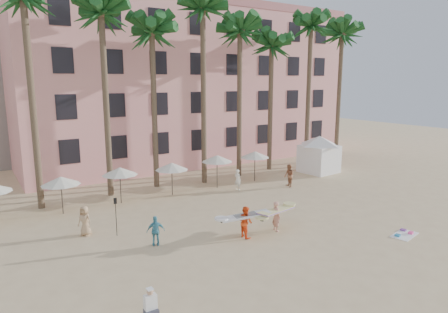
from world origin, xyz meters
TOP-DOWN VIEW (x-y plane):
  - ground at (0.00, 0.00)m, footprint 120.00×120.00m
  - pink_hotel at (7.00, 26.00)m, footprint 35.00×14.00m
  - palm_row at (0.51, 15.00)m, footprint 44.40×5.40m
  - umbrella_row at (-3.00, 12.50)m, footprint 22.50×2.70m
  - cabana at (14.16, 11.94)m, footprint 4.87×4.87m
  - beach_towel at (6.65, -2.02)m, footprint 1.97×1.37m
  - carrier_yellow at (0.86, 2.43)m, footprint 3.15×1.71m
  - carrier_white at (-1.21, 2.62)m, footprint 2.97×1.40m
  - beachgoers at (0.26, 8.14)m, footprint 17.79×7.37m
  - paddle at (-7.22, 6.76)m, footprint 0.18×0.04m
  - seated_man at (-8.66, -1.69)m, footprint 0.48×0.83m

SIDE VIEW (x-z plane):
  - ground at x=0.00m, z-range 0.00..0.00m
  - beach_towel at x=6.65m, z-range -0.04..0.10m
  - seated_man at x=-8.66m, z-range -0.17..0.91m
  - beachgoers at x=0.26m, z-range -0.06..1.82m
  - carrier_white at x=-1.21m, z-range 0.06..1.85m
  - carrier_yellow at x=0.86m, z-range 0.11..1.90m
  - paddle at x=-7.22m, z-range 0.30..2.52m
  - cabana at x=14.16m, z-range 0.32..3.82m
  - umbrella_row at x=-3.00m, z-range 0.97..3.69m
  - pink_hotel at x=7.00m, z-range 0.00..16.00m
  - palm_row at x=0.51m, z-range 4.82..21.12m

